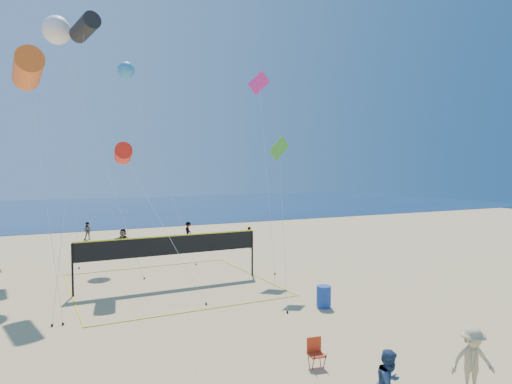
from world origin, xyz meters
name	(u,v)px	position (x,y,z in m)	size (l,w,h in m)	color
ocean	(69,210)	(0.00, 62.00, 0.01)	(140.00, 50.00, 0.03)	#10274C
bystander_b	(473,361)	(6.03, -1.12, 0.92)	(1.18, 0.68, 1.83)	tan
far_person_1	(123,241)	(1.13, 23.92, 0.88)	(1.63, 0.52, 1.76)	gray
far_person_2	(249,236)	(10.60, 22.77, 0.76)	(0.56, 0.37, 1.53)	gray
far_person_3	(88,231)	(-0.47, 31.73, 0.75)	(0.73, 0.57, 1.50)	gray
far_person_4	(188,230)	(7.37, 28.34, 0.74)	(0.95, 0.55, 1.47)	gray
camp_chair	(315,351)	(3.18, 2.19, 0.49)	(0.53, 0.64, 0.98)	red
trash_barrel	(324,297)	(6.83, 7.06, 0.47)	(0.63, 0.63, 0.95)	#183F9F
volleyball_net	(170,251)	(1.82, 13.78, 1.80)	(9.92, 9.77, 2.61)	black
kite_0	(28,69)	(-4.64, 15.40, 10.87)	(1.84, 7.43, 11.72)	orange
kite_1	(85,28)	(-1.76, 17.99, 13.93)	(3.07, 9.71, 14.59)	black
kite_2	(123,154)	(-0.19, 15.63, 6.88)	(3.13, 7.17, 7.47)	#FF2314
kite_4	(280,158)	(7.11, 11.59, 6.65)	(3.01, 5.11, 7.85)	green
kite_5	(260,94)	(8.67, 17.08, 10.88)	(1.77, 4.07, 12.42)	#F32E96
kite_6	(57,30)	(-3.10, 20.00, 14.14)	(4.95, 5.42, 14.97)	white
kite_7	(126,70)	(1.63, 24.48, 13.13)	(3.62, 7.32, 13.75)	#358DCC
kite_8	(61,30)	(-2.57, 25.09, 15.61)	(1.04, 6.23, 16.17)	green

